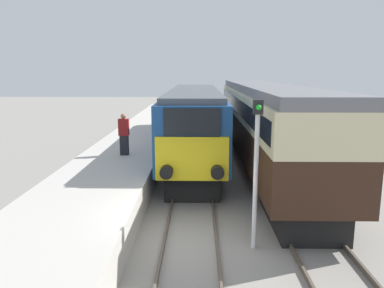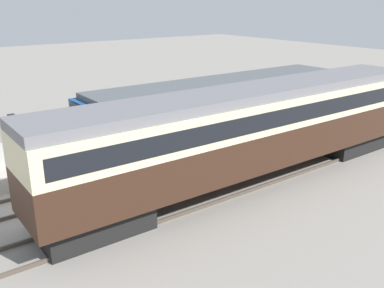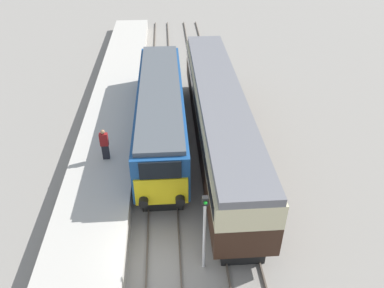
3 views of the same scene
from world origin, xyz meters
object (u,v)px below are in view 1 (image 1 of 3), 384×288
(passenger_carriage, at_px, (264,118))
(signal_post, at_px, (256,163))
(locomotive, at_px, (194,121))
(person_on_platform, at_px, (124,134))

(passenger_carriage, xyz_separation_m, signal_post, (-1.70, -8.74, -0.10))
(locomotive, relative_size, signal_post, 3.65)
(locomotive, distance_m, signal_post, 10.08)
(locomotive, relative_size, passenger_carriage, 0.79)
(person_on_platform, distance_m, signal_post, 8.25)
(passenger_carriage, bearing_deg, locomotive, 160.59)
(locomotive, bearing_deg, person_on_platform, -133.64)
(person_on_platform, xyz_separation_m, signal_post, (4.75, -6.74, 0.40))
(locomotive, height_order, person_on_platform, locomotive)
(locomotive, height_order, passenger_carriage, passenger_carriage)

